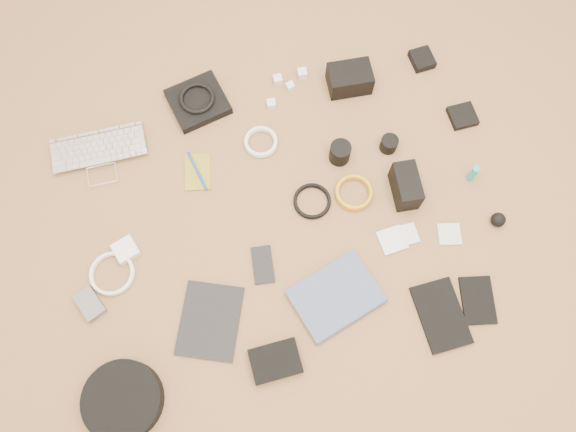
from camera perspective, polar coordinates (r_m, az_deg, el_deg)
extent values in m
cube|color=olive|center=(1.84, -0.55, -0.63)|extent=(4.00, 4.00, 0.04)
imported|color=silver|center=(1.98, -18.48, 5.37)|extent=(0.32, 0.23, 0.02)
cube|color=black|center=(2.01, -9.13, 11.39)|extent=(0.22, 0.21, 0.03)
torus|color=black|center=(1.99, -9.24, 11.74)|extent=(0.16, 0.16, 0.02)
cube|color=silver|center=(2.03, -1.04, 13.69)|extent=(0.03, 0.03, 0.03)
cube|color=silver|center=(2.02, 0.22, 13.03)|extent=(0.03, 0.03, 0.02)
cube|color=silver|center=(2.05, 1.46, 14.27)|extent=(0.03, 0.03, 0.03)
cube|color=silver|center=(1.98, -1.71, 11.30)|extent=(0.03, 0.03, 0.03)
cube|color=black|center=(2.01, 6.28, 13.69)|extent=(0.16, 0.11, 0.09)
cube|color=black|center=(2.13, 13.46, 15.23)|extent=(0.08, 0.09, 0.03)
cube|color=olive|center=(1.90, -9.16, 4.45)|extent=(0.11, 0.15, 0.01)
cylinder|color=#153FAB|center=(1.89, -9.20, 4.54)|extent=(0.04, 0.15, 0.01)
torus|color=white|center=(1.92, -2.76, 7.43)|extent=(0.15, 0.15, 0.01)
cylinder|color=black|center=(1.88, 5.30, 6.43)|extent=(0.09, 0.09, 0.08)
cylinder|color=black|center=(1.92, 10.22, 7.22)|extent=(0.06, 0.06, 0.05)
cube|color=black|center=(2.05, 17.31, 9.67)|extent=(0.09, 0.09, 0.02)
cube|color=silver|center=(1.84, -16.14, -3.34)|extent=(0.09, 0.09, 0.03)
torus|color=white|center=(1.85, -17.39, -5.64)|extent=(0.15, 0.15, 0.01)
torus|color=black|center=(1.84, 2.46, 1.45)|extent=(0.13, 0.13, 0.01)
torus|color=orange|center=(1.86, 6.69, 2.31)|extent=(0.16, 0.16, 0.01)
cube|color=black|center=(1.84, 11.88, 2.99)|extent=(0.09, 0.14, 0.10)
cylinder|color=#19A7A2|center=(1.93, 18.27, 4.11)|extent=(0.02, 0.02, 0.08)
cube|color=#5B5A5F|center=(1.84, -19.47, -8.45)|extent=(0.09, 0.11, 0.03)
cube|color=black|center=(1.75, -7.93, -10.50)|extent=(0.25, 0.28, 0.01)
cube|color=black|center=(1.77, -2.58, -4.97)|extent=(0.08, 0.13, 0.01)
cube|color=silver|center=(1.82, 10.53, -2.44)|extent=(0.09, 0.09, 0.01)
cube|color=silver|center=(1.84, 11.97, -1.88)|extent=(0.07, 0.07, 0.01)
cube|color=silver|center=(1.87, 16.06, -1.80)|extent=(0.09, 0.09, 0.01)
sphere|color=black|center=(1.92, 20.57, -0.36)|extent=(0.06, 0.06, 0.05)
cylinder|color=black|center=(1.75, -16.42, -17.50)|extent=(0.23, 0.23, 0.06)
cube|color=black|center=(1.71, -1.29, -14.53)|extent=(0.15, 0.10, 0.04)
imported|color=#425171|center=(1.74, 6.63, -10.74)|extent=(0.30, 0.25, 0.03)
cube|color=black|center=(1.80, 15.28, -9.69)|extent=(0.13, 0.21, 0.02)
cube|color=black|center=(1.84, 18.70, -8.12)|extent=(0.13, 0.17, 0.01)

